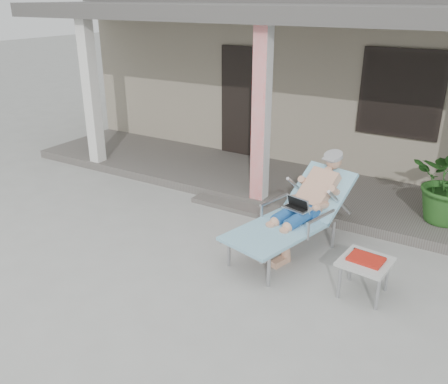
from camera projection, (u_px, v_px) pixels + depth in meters
The scene contains 7 objects.
ground at pixel (180, 266), 5.90m from camera, with size 60.00×60.00×0.00m, color #9E9E99.
house at pixel (351, 67), 10.41m from camera, with size 10.40×5.40×3.30m.
porch_deck at pixel (281, 184), 8.25m from camera, with size 10.00×2.00×0.15m, color #605B56.
porch_overhang at pixel (288, 19), 7.17m from camera, with size 10.00×2.30×2.85m.
porch_step at pixel (250, 210), 7.36m from camera, with size 2.00×0.30×0.07m, color #605B56.
lounger at pixel (300, 193), 6.03m from camera, with size 1.20×2.05×1.29m.
side_table at pixel (366, 264), 5.21m from camera, with size 0.57×0.57×0.47m.
Camera 1 is at (3.09, -4.09, 3.13)m, focal length 38.00 mm.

